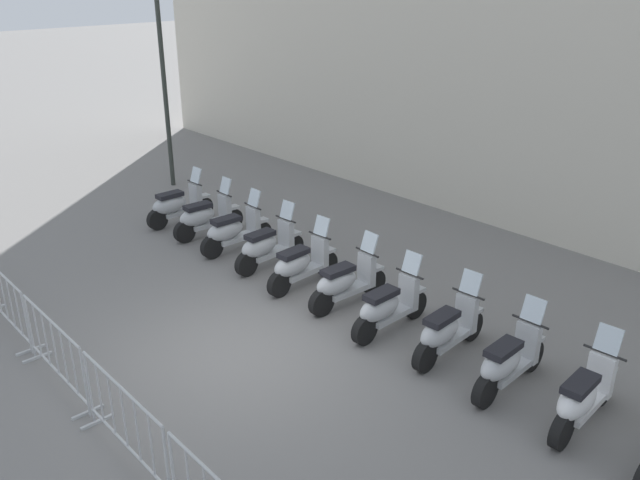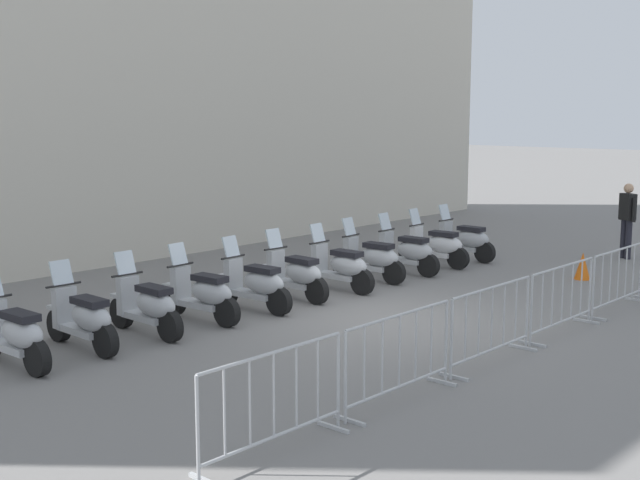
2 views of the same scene
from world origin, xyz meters
TOP-DOWN VIEW (x-y plane):
  - ground_plane at (0.00, 0.00)m, footprint 120.00×120.00m
  - motorcycle_0 at (-5.35, 2.41)m, footprint 0.56×1.72m
  - motorcycle_1 at (-4.26, 2.41)m, footprint 0.56×1.73m
  - motorcycle_2 at (-3.16, 2.32)m, footprint 0.56×1.73m
  - motorcycle_3 at (-2.06, 2.29)m, footprint 0.56×1.72m
  - motorcycle_4 at (-0.97, 2.15)m, footprint 0.56×1.72m
  - motorcycle_5 at (0.12, 2.18)m, footprint 0.56×1.73m
  - motorcycle_6 at (1.21, 2.00)m, footprint 0.56×1.72m
  - motorcycle_7 at (2.31, 2.06)m, footprint 0.56×1.72m
  - motorcycle_8 at (3.40, 1.94)m, footprint 0.56×1.72m
  - motorcycle_9 at (4.50, 1.88)m, footprint 0.56×1.72m
  - barrier_segment_1 at (-3.24, -2.29)m, footprint 1.99×0.54m
  - barrier_segment_2 at (-1.17, -2.41)m, footprint 1.99×0.54m
  - barrier_segment_3 at (0.90, -2.52)m, footprint 1.99×0.54m
  - street_lamp at (-7.96, 4.00)m, footprint 0.36×0.36m

SIDE VIEW (x-z plane):
  - ground_plane at x=0.00m, z-range 0.00..0.00m
  - motorcycle_0 at x=-5.35m, z-range -0.16..1.07m
  - motorcycle_1 at x=-4.26m, z-range -0.16..1.07m
  - motorcycle_2 at x=-3.16m, z-range -0.16..1.07m
  - motorcycle_3 at x=-2.06m, z-range -0.16..1.07m
  - motorcycle_4 at x=-0.97m, z-range -0.16..1.07m
  - motorcycle_5 at x=0.12m, z-range -0.16..1.07m
  - motorcycle_6 at x=1.21m, z-range -0.16..1.07m
  - motorcycle_7 at x=2.31m, z-range -0.16..1.07m
  - motorcycle_8 at x=3.40m, z-range -0.16..1.07m
  - motorcycle_9 at x=4.50m, z-range -0.16..1.07m
  - barrier_segment_1 at x=-3.24m, z-range -0.01..1.06m
  - barrier_segment_2 at x=-1.17m, z-range -0.01..1.06m
  - barrier_segment_3 at x=0.90m, z-range -0.01..1.06m
  - street_lamp at x=-7.96m, z-range 0.61..6.81m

